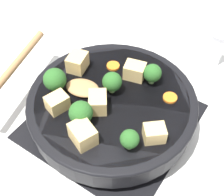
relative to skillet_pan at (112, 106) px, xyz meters
name	(u,v)px	position (x,y,z in m)	size (l,w,h in m)	color
ground_plane	(112,122)	(0.00, 0.00, -0.06)	(2.40, 2.40, 0.00)	silver
front_burner_grate	(112,118)	(0.00, 0.00, -0.04)	(0.31, 0.31, 0.03)	black
skillet_pan	(112,106)	(0.00, 0.00, 0.00)	(0.43, 0.41, 0.05)	black
wooden_spoon	(40,76)	(-0.04, 0.15, 0.03)	(0.25, 0.23, 0.02)	#A87A4C
tofu_cube_center_large	(57,103)	(-0.08, 0.07, 0.04)	(0.04, 0.03, 0.03)	#DBB770
tofu_cube_near_handle	(83,134)	(-0.11, -0.01, 0.04)	(0.05, 0.04, 0.04)	#DBB770
tofu_cube_east_chunk	(77,62)	(0.03, 0.11, 0.04)	(0.04, 0.04, 0.04)	#DBB770
tofu_cube_west_chunk	(98,102)	(-0.03, 0.01, 0.04)	(0.04, 0.03, 0.03)	#DBB770
tofu_cube_back_piece	(154,133)	(-0.04, -0.11, 0.04)	(0.04, 0.03, 0.03)	#DBB770
tofu_cube_front_piece	(135,71)	(0.08, 0.00, 0.04)	(0.04, 0.03, 0.03)	#DBB770
broccoli_floret_near_spoon	(130,139)	(-0.07, -0.09, 0.05)	(0.03, 0.03, 0.04)	#709956
broccoli_floret_center_top	(55,80)	(-0.04, 0.11, 0.05)	(0.05, 0.05, 0.05)	#709956
broccoli_floret_east_rim	(152,73)	(0.08, -0.04, 0.05)	(0.04, 0.04, 0.04)	#709956
broccoli_floret_west_rim	(112,82)	(0.02, 0.01, 0.05)	(0.04, 0.04, 0.05)	#709956
broccoli_floret_north_edge	(81,113)	(-0.08, 0.01, 0.05)	(0.04, 0.04, 0.05)	#709956
carrot_slice_orange_thin	(113,66)	(0.08, 0.05, 0.02)	(0.03, 0.03, 0.01)	orange
carrot_slice_near_center	(170,98)	(0.06, -0.09, 0.02)	(0.03, 0.03, 0.01)	orange
salt_shaker	(216,49)	(0.30, -0.10, -0.01)	(0.04, 0.04, 0.09)	white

